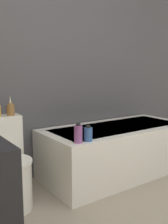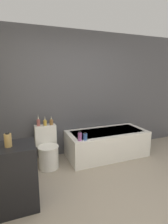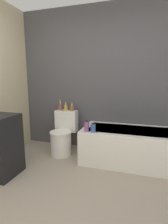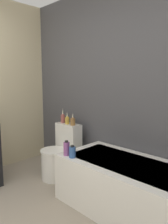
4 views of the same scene
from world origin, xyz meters
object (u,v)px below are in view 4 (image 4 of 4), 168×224
object	(u,v)px
toilet	(59,155)
vase_silver	(67,120)
bathtub	(135,190)
shampoo_bottle_tall	(67,148)
vase_gold	(63,118)
vase_bronze	(73,121)
shampoo_bottle_short	(72,152)

from	to	relation	value
toilet	vase_silver	world-z (taller)	vase_silver
vase_silver	bathtub	bearing A→B (deg)	-7.72
bathtub	toilet	xyz separation A→B (m)	(-1.25, 0.01, 0.05)
toilet	shampoo_bottle_tall	bearing A→B (deg)	-30.40
vase_gold	vase_bronze	bearing A→B (deg)	-4.60
vase_bronze	shampoo_bottle_tall	size ratio (longest dim) A/B	1.04
shampoo_bottle_tall	vase_bronze	bearing A→B (deg)	131.22
vase_bronze	vase_gold	bearing A→B (deg)	175.40
shampoo_bottle_tall	vase_silver	bearing A→B (deg)	138.51
vase_silver	shampoo_bottle_short	world-z (taller)	vase_silver
vase_gold	shampoo_bottle_tall	world-z (taller)	vase_gold
vase_bronze	shampoo_bottle_short	world-z (taller)	vase_bronze
bathtub	shampoo_bottle_tall	distance (m)	0.85
vase_gold	vase_silver	size ratio (longest dim) A/B	1.20
toilet	vase_bronze	size ratio (longest dim) A/B	4.21
vase_bronze	shampoo_bottle_tall	distance (m)	0.66
vase_bronze	shampoo_bottle_short	bearing A→B (deg)	-42.67
vase_bronze	shampoo_bottle_tall	world-z (taller)	vase_bronze
bathtub	shampoo_bottle_short	distance (m)	0.76
bathtub	shampoo_bottle_tall	xyz separation A→B (m)	(-0.72, -0.30, 0.35)
toilet	vase_bronze	distance (m)	0.53
shampoo_bottle_tall	bathtub	bearing A→B (deg)	22.89
bathtub	toilet	bearing A→B (deg)	179.51
vase_gold	shampoo_bottle_short	bearing A→B (deg)	-33.16
toilet	shampoo_bottle_short	size ratio (longest dim) A/B	5.39
toilet	vase_silver	xyz separation A→B (m)	(0.00, 0.16, 0.49)
vase_bronze	shampoo_bottle_tall	xyz separation A→B (m)	(0.41, -0.47, -0.20)
vase_gold	shampoo_bottle_tall	size ratio (longest dim) A/B	1.28
vase_silver	shampoo_bottle_tall	xyz separation A→B (m)	(0.54, -0.47, -0.20)
vase_gold	shampoo_bottle_short	distance (m)	0.93
bathtub	vase_bronze	bearing A→B (deg)	171.49
vase_gold	toilet	bearing A→B (deg)	-55.85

